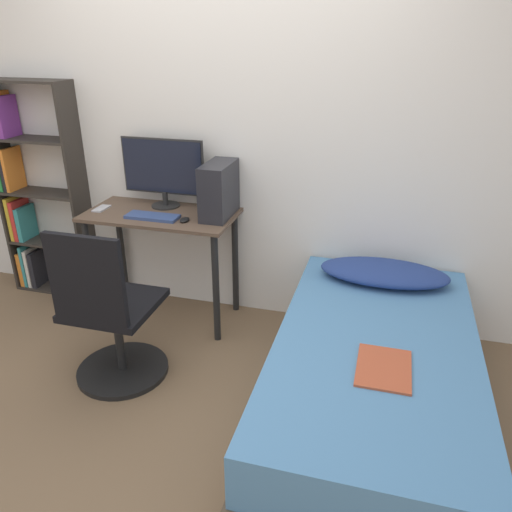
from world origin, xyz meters
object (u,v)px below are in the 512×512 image
(pc_tower, at_px, (219,190))
(office_chair, at_px, (111,324))
(keyboard, at_px, (152,217))
(monitor, at_px, (163,170))
(bookshelf, at_px, (31,196))
(bed, at_px, (373,380))

(pc_tower, bearing_deg, office_chair, -115.29)
(keyboard, distance_m, pc_tower, 0.46)
(monitor, xyz_separation_m, pc_tower, (0.42, -0.09, -0.08))
(keyboard, xyz_separation_m, pc_tower, (0.40, 0.16, 0.16))
(bookshelf, height_order, office_chair, bookshelf)
(office_chair, height_order, bed, office_chair)
(keyboard, bearing_deg, bookshelf, 167.64)
(bed, bearing_deg, office_chair, -177.15)
(bookshelf, bearing_deg, monitor, 0.07)
(monitor, bearing_deg, office_chair, -87.20)
(monitor, xyz_separation_m, keyboard, (0.02, -0.24, -0.24))
(bookshelf, relative_size, pc_tower, 4.44)
(pc_tower, bearing_deg, bed, -34.32)
(office_chair, distance_m, monitor, 1.10)
(bed, relative_size, keyboard, 5.40)
(bookshelf, distance_m, keyboard, 1.13)
(monitor, bearing_deg, bookshelf, -179.93)
(bookshelf, height_order, monitor, bookshelf)
(office_chair, height_order, keyboard, office_chair)
(bookshelf, relative_size, bed, 0.85)
(bookshelf, xyz_separation_m, bed, (2.57, -0.81, -0.52))
(office_chair, relative_size, pc_tower, 2.72)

